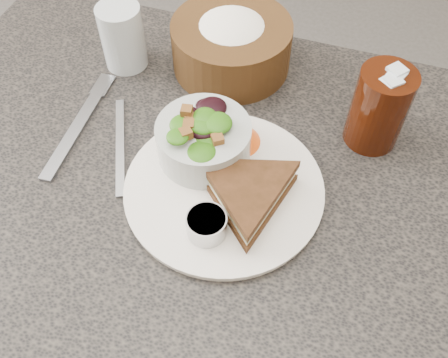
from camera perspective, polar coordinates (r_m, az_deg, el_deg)
The scene contains 12 objects.
floor at distance 1.41m, azimuth -1.30°, elevation -17.96°, with size 6.00×6.00×0.00m, color #53504E.
dining_table at distance 1.06m, azimuth -1.68°, elevation -11.58°, with size 1.00×0.70×0.75m, color black.
dinner_plate at distance 0.71m, azimuth 0.00°, elevation -1.14°, with size 0.28×0.28×0.01m, color silver.
sandwich at distance 0.67m, azimuth 2.73°, elevation -1.61°, with size 0.16×0.16×0.04m, color #492916, non-canonical shape.
salad_bowl at distance 0.71m, azimuth -2.36°, elevation 4.97°, with size 0.14×0.14×0.08m, color #A6ADAA, non-canonical shape.
dressing_ramekin at distance 0.65m, azimuth -2.00°, elevation -5.27°, with size 0.05×0.05×0.03m, color #B1B2B4.
orange_wedge at distance 0.75m, azimuth 1.60°, elevation 5.09°, with size 0.07×0.07×0.03m, color #FF5B15.
fork at distance 0.82m, azimuth -16.56°, elevation 5.45°, with size 0.02×0.21×0.01m, color #90949C.
knife at distance 0.78m, azimuth -11.79°, elevation 3.80°, with size 0.01×0.19×0.00m, color #989A9E.
bread_basket at distance 0.86m, azimuth 0.86°, elevation 15.77°, with size 0.20×0.20×0.11m, color #472E15, non-canonical shape.
cola_glass at distance 0.76m, azimuth 17.41°, elevation 8.06°, with size 0.08×0.08×0.14m, color black, non-canonical shape.
water_glass at distance 0.89m, azimuth -11.52°, elevation 15.63°, with size 0.07×0.07×0.11m, color silver.
Camera 1 is at (0.17, -0.41, 1.34)m, focal length 40.00 mm.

